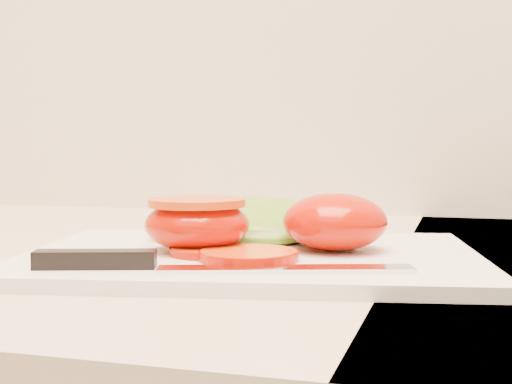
# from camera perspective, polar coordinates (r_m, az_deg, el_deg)

# --- Properties ---
(cutting_board) EXTENTS (0.38, 0.31, 0.01)m
(cutting_board) POSITION_cam_1_polar(r_m,az_deg,el_deg) (0.55, -0.29, -5.27)
(cutting_board) COLOR white
(cutting_board) RESTS_ON counter
(tomato_half_dome) EXTENTS (0.08, 0.08, 0.04)m
(tomato_half_dome) POSITION_cam_1_polar(r_m,az_deg,el_deg) (0.55, 6.32, -2.38)
(tomato_half_dome) COLOR #BC0A00
(tomato_half_dome) RESTS_ON cutting_board
(tomato_half_cut) EXTENTS (0.08, 0.08, 0.04)m
(tomato_half_cut) POSITION_cam_1_polar(r_m,az_deg,el_deg) (0.55, -4.74, -2.42)
(tomato_half_cut) COLOR #BC0A00
(tomato_half_cut) RESTS_ON cutting_board
(tomato_slice_0) EXTENTS (0.07, 0.07, 0.01)m
(tomato_slice_0) POSITION_cam_1_polar(r_m,az_deg,el_deg) (0.51, -0.60, -5.08)
(tomato_slice_0) COLOR #D75A15
(tomato_slice_0) RESTS_ON cutting_board
(tomato_slice_1) EXTENTS (0.06, 0.06, 0.01)m
(tomato_slice_1) POSITION_cam_1_polar(r_m,az_deg,el_deg) (0.53, -3.57, -4.70)
(tomato_slice_1) COLOR #D75A15
(tomato_slice_1) RESTS_ON cutting_board
(lettuce_leaf_0) EXTENTS (0.19, 0.16, 0.03)m
(lettuce_leaf_0) POSITION_cam_1_polar(r_m,az_deg,el_deg) (0.62, -0.94, -2.33)
(lettuce_leaf_0) COLOR #76AD2D
(lettuce_leaf_0) RESTS_ON cutting_board
(knife) EXTENTS (0.25, 0.08, 0.01)m
(knife) POSITION_cam_1_polar(r_m,az_deg,el_deg) (0.47, -6.98, -5.67)
(knife) COLOR silver
(knife) RESTS_ON cutting_board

